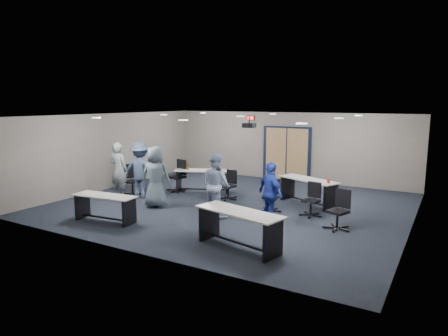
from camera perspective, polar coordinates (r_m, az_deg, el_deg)
The scene contains 25 objects.
floor at distance 12.31m, azimuth 1.21°, elevation -5.20°, with size 10.00×10.00×0.00m, color #1C232D.
back_wall at distance 16.09m, azimuth 9.00°, elevation 3.05°, with size 10.00×0.04×2.70m, color slate.
front_wall at distance 8.44m, azimuth -13.69°, elevation -2.88°, with size 10.00×0.04×2.70m, color slate.
left_wall at distance 15.08m, azimuth -15.67°, elevation 2.39°, with size 0.04×9.00×2.70m, color slate.
right_wall at distance 10.61m, azimuth 25.63°, elevation -1.06°, with size 0.04×9.00×2.70m, color slate.
ceiling at distance 11.91m, azimuth 1.26°, elevation 7.47°, with size 10.00×9.00×0.04m, color silver.
double_door at distance 16.10m, azimuth 8.92°, elevation 1.98°, with size 2.00×0.07×2.20m.
exit_sign at distance 16.60m, azimuth 3.83°, elevation 7.15°, with size 0.32×0.07×0.18m.
ceiling_projector at distance 12.23m, azimuth 3.62°, elevation 6.12°, with size 0.35×0.32×0.37m.
ceiling_can_lights at distance 12.13m, azimuth 1.83°, elevation 7.36°, with size 6.24×5.74×0.02m, color white, non-canonical shape.
table_front_left at distance 10.92m, azimuth -16.64°, elevation -4.89°, with size 1.79×0.76×0.71m.
table_front_right at distance 8.60m, azimuth 2.16°, elevation -7.83°, with size 2.12×1.11×0.82m.
table_back_left at distance 13.83m, azimuth -3.06°, elevation -1.27°, with size 2.03×1.35×1.07m.
table_back_right at distance 12.44m, azimuth 11.96°, elevation -2.67°, with size 2.05×1.38×0.92m.
chair_back_a at distance 14.07m, azimuth -6.75°, elevation -1.10°, with size 0.69×0.69×1.10m, color black, non-canonical shape.
chair_back_b at distance 12.81m, azimuth 0.59°, elevation -2.45°, with size 0.59×0.59×0.94m, color black, non-canonical shape.
chair_back_c at distance 11.48m, azimuth 6.69°, elevation -3.97°, with size 0.58×0.58×0.92m, color black, non-canonical shape.
chair_back_d at distance 11.22m, azimuth 12.32°, elevation -4.43°, with size 0.58×0.58×0.93m, color black, non-canonical shape.
chair_loose_left at distance 13.72m, azimuth -12.98°, elevation -1.68°, with size 0.65×0.65×1.04m, color black, non-canonical shape.
chair_loose_right at distance 10.21m, azimuth 15.95°, elevation -5.78°, with size 0.62×0.62×0.99m, color black, non-canonical shape.
person_gray at distance 13.46m, azimuth -14.81°, elevation -0.29°, with size 0.66×0.44×1.82m, color gray.
person_plaid at distance 11.98m, azimuth -9.72°, elevation -1.25°, with size 0.89×0.58×1.83m, color #4F5F6C.
person_lightblue at distance 10.86m, azimuth -1.10°, elevation -2.43°, with size 0.85×0.66×1.76m, color #98A8C9.
person_navy at distance 10.26m, azimuth 6.68°, elevation -3.63°, with size 0.94×0.39×1.61m, color #1D31A0.
person_back at distance 13.24m, azimuth -11.87°, elevation -0.30°, with size 1.18×0.68×1.83m, color #364662.
Camera 1 is at (5.74, -10.43, 3.12)m, focal length 32.00 mm.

